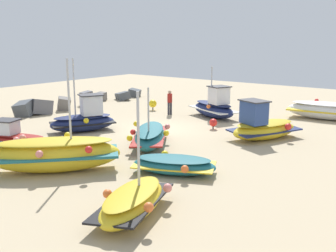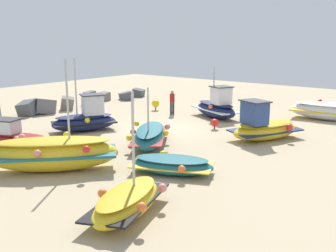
{
  "view_description": "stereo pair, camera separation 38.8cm",
  "coord_description": "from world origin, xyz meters",
  "px_view_note": "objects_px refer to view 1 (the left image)",
  "views": [
    {
      "loc": [
        -16.99,
        -13.82,
        5.05
      ],
      "look_at": [
        -2.14,
        -2.49,
        0.9
      ],
      "focal_mm": 43.38,
      "sensor_mm": 36.0,
      "label": 1
    },
    {
      "loc": [
        -16.75,
        -14.13,
        5.05
      ],
      "look_at": [
        -2.14,
        -2.49,
        0.9
      ],
      "focal_mm": 43.38,
      "sensor_mm": 36.0,
      "label": 2
    }
  ],
  "objects_px": {
    "person_walking": "(170,101)",
    "fishing_boat_8": "(15,138)",
    "fishing_boat_4": "(214,107)",
    "mooring_buoy_1": "(213,123)",
    "fishing_boat_1": "(174,165)",
    "fishing_boat_6": "(328,110)",
    "fishing_boat_7": "(84,119)",
    "fishing_boat_2": "(55,154)",
    "fishing_boat_0": "(150,136)",
    "fishing_boat_3": "(133,202)",
    "mooring_buoy_0": "(153,104)",
    "fishing_boat_5": "(263,127)"
  },
  "relations": [
    {
      "from": "person_walking",
      "to": "fishing_boat_8",
      "type": "bearing_deg",
      "value": 120.33
    },
    {
      "from": "fishing_boat_4",
      "to": "mooring_buoy_1",
      "type": "bearing_deg",
      "value": -36.21
    },
    {
      "from": "fishing_boat_1",
      "to": "fishing_boat_6",
      "type": "distance_m",
      "value": 13.96
    },
    {
      "from": "fishing_boat_6",
      "to": "fishing_boat_8",
      "type": "relative_size",
      "value": 1.49
    },
    {
      "from": "fishing_boat_1",
      "to": "fishing_boat_8",
      "type": "relative_size",
      "value": 0.99
    },
    {
      "from": "fishing_boat_4",
      "to": "fishing_boat_7",
      "type": "height_order",
      "value": "fishing_boat_7"
    },
    {
      "from": "fishing_boat_2",
      "to": "fishing_boat_6",
      "type": "height_order",
      "value": "fishing_boat_2"
    },
    {
      "from": "fishing_boat_6",
      "to": "fishing_boat_4",
      "type": "bearing_deg",
      "value": -155.72
    },
    {
      "from": "person_walking",
      "to": "fishing_boat_7",
      "type": "bearing_deg",
      "value": 118.46
    },
    {
      "from": "fishing_boat_0",
      "to": "fishing_boat_4",
      "type": "height_order",
      "value": "fishing_boat_4"
    },
    {
      "from": "fishing_boat_0",
      "to": "person_walking",
      "type": "bearing_deg",
      "value": -4.54
    },
    {
      "from": "fishing_boat_0",
      "to": "fishing_boat_8",
      "type": "distance_m",
      "value": 6.3
    },
    {
      "from": "fishing_boat_3",
      "to": "fishing_boat_4",
      "type": "xyz_separation_m",
      "value": [
        13.78,
        5.57,
        0.26
      ]
    },
    {
      "from": "fishing_boat_1",
      "to": "fishing_boat_2",
      "type": "xyz_separation_m",
      "value": [
        -2.55,
        3.73,
        0.36
      ]
    },
    {
      "from": "fishing_boat_3",
      "to": "mooring_buoy_0",
      "type": "relative_size",
      "value": 5.0
    },
    {
      "from": "fishing_boat_1",
      "to": "fishing_boat_5",
      "type": "distance_m",
      "value": 6.92
    },
    {
      "from": "fishing_boat_3",
      "to": "fishing_boat_7",
      "type": "relative_size",
      "value": 0.92
    },
    {
      "from": "fishing_boat_5",
      "to": "mooring_buoy_1",
      "type": "distance_m",
      "value": 3.15
    },
    {
      "from": "fishing_boat_3",
      "to": "mooring_buoy_0",
      "type": "height_order",
      "value": "fishing_boat_3"
    },
    {
      "from": "fishing_boat_3",
      "to": "mooring_buoy_1",
      "type": "bearing_deg",
      "value": -179.32
    },
    {
      "from": "fishing_boat_2",
      "to": "fishing_boat_5",
      "type": "xyz_separation_m",
      "value": [
        9.45,
        -4.14,
        -0.07
      ]
    },
    {
      "from": "fishing_boat_2",
      "to": "fishing_boat_3",
      "type": "distance_m",
      "value": 5.07
    },
    {
      "from": "fishing_boat_2",
      "to": "fishing_boat_8",
      "type": "xyz_separation_m",
      "value": [
        1.09,
        4.44,
        -0.27
      ]
    },
    {
      "from": "fishing_boat_7",
      "to": "fishing_boat_1",
      "type": "bearing_deg",
      "value": -80.59
    },
    {
      "from": "fishing_boat_8",
      "to": "person_walking",
      "type": "height_order",
      "value": "person_walking"
    },
    {
      "from": "fishing_boat_6",
      "to": "person_walking",
      "type": "relative_size",
      "value": 3.2
    },
    {
      "from": "fishing_boat_0",
      "to": "fishing_boat_3",
      "type": "distance_m",
      "value": 7.66
    },
    {
      "from": "fishing_boat_7",
      "to": "person_walking",
      "type": "bearing_deg",
      "value": 20.38
    },
    {
      "from": "fishing_boat_8",
      "to": "fishing_boat_4",
      "type": "bearing_deg",
      "value": -129.59
    },
    {
      "from": "fishing_boat_3",
      "to": "fishing_boat_8",
      "type": "distance_m",
      "value": 9.63
    },
    {
      "from": "fishing_boat_1",
      "to": "fishing_boat_4",
      "type": "distance_m",
      "value": 11.04
    },
    {
      "from": "fishing_boat_4",
      "to": "fishing_boat_2",
      "type": "bearing_deg",
      "value": -63.59
    },
    {
      "from": "fishing_boat_3",
      "to": "fishing_boat_4",
      "type": "distance_m",
      "value": 14.86
    },
    {
      "from": "mooring_buoy_0",
      "to": "fishing_boat_2",
      "type": "bearing_deg",
      "value": -156.52
    },
    {
      "from": "fishing_boat_4",
      "to": "mooring_buoy_1",
      "type": "relative_size",
      "value": 6.74
    },
    {
      "from": "fishing_boat_2",
      "to": "fishing_boat_3",
      "type": "xyz_separation_m",
      "value": [
        -1.09,
        -4.95,
        -0.29
      ]
    },
    {
      "from": "fishing_boat_7",
      "to": "mooring_buoy_0",
      "type": "height_order",
      "value": "fishing_boat_7"
    },
    {
      "from": "fishing_boat_1",
      "to": "fishing_boat_6",
      "type": "bearing_deg",
      "value": 59.43
    },
    {
      "from": "fishing_boat_5",
      "to": "fishing_boat_6",
      "type": "relative_size",
      "value": 0.8
    },
    {
      "from": "person_walking",
      "to": "mooring_buoy_0",
      "type": "height_order",
      "value": "person_walking"
    },
    {
      "from": "fishing_boat_8",
      "to": "person_walking",
      "type": "distance_m",
      "value": 10.72
    },
    {
      "from": "fishing_boat_1",
      "to": "mooring_buoy_1",
      "type": "distance_m",
      "value": 7.79
    },
    {
      "from": "fishing_boat_4",
      "to": "fishing_boat_8",
      "type": "xyz_separation_m",
      "value": [
        -11.59,
        3.81,
        -0.25
      ]
    },
    {
      "from": "fishing_boat_3",
      "to": "person_walking",
      "type": "distance_m",
      "value": 15.35
    },
    {
      "from": "fishing_boat_5",
      "to": "mooring_buoy_1",
      "type": "relative_size",
      "value": 7.05
    },
    {
      "from": "fishing_boat_7",
      "to": "mooring_buoy_1",
      "type": "xyz_separation_m",
      "value": [
        4.67,
        -5.3,
        -0.29
      ]
    },
    {
      "from": "fishing_boat_4",
      "to": "mooring_buoy_0",
      "type": "bearing_deg",
      "value": -152.41
    },
    {
      "from": "fishing_boat_0",
      "to": "person_walking",
      "type": "relative_size",
      "value": 2.64
    },
    {
      "from": "fishing_boat_4",
      "to": "fishing_boat_8",
      "type": "bearing_deg",
      "value": -84.61
    },
    {
      "from": "fishing_boat_2",
      "to": "fishing_boat_4",
      "type": "relative_size",
      "value": 1.19
    }
  ]
}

